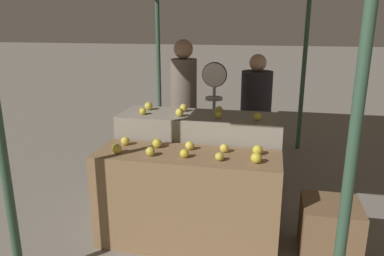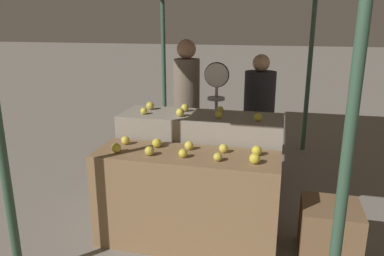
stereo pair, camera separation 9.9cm
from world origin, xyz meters
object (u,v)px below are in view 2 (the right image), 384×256
(person_vendor_at_scale, at_px, (187,99))
(person_customer_left, at_px, (259,109))
(produce_scale, at_px, (216,99))
(wooden_crate_side, at_px, (329,231))

(person_vendor_at_scale, xyz_separation_m, person_customer_left, (0.89, 0.23, -0.13))
(produce_scale, distance_m, person_vendor_at_scale, 0.52)
(produce_scale, distance_m, person_customer_left, 0.72)
(produce_scale, xyz_separation_m, person_vendor_at_scale, (-0.43, 0.28, -0.08))
(person_customer_left, distance_m, wooden_crate_side, 1.92)
(person_vendor_at_scale, bearing_deg, person_customer_left, -173.64)
(person_vendor_at_scale, distance_m, person_customer_left, 0.93)
(produce_scale, bearing_deg, person_vendor_at_scale, 146.70)
(person_customer_left, bearing_deg, produce_scale, 39.96)
(person_vendor_at_scale, xyz_separation_m, wooden_crate_side, (1.64, -1.40, -0.81))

